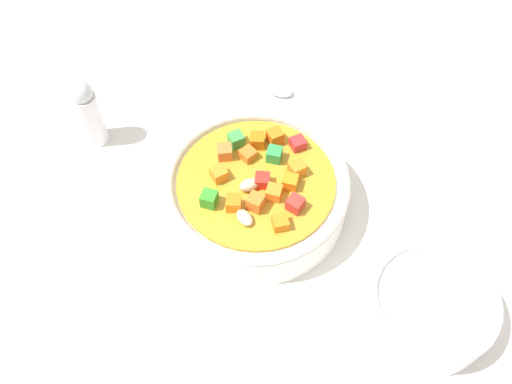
# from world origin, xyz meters

# --- Properties ---
(ground_plane) EXTENTS (1.40, 1.40, 0.02)m
(ground_plane) POSITION_xyz_m (0.00, 0.00, -0.01)
(ground_plane) COLOR silver
(soup_bowl_main) EXTENTS (0.20, 0.20, 0.07)m
(soup_bowl_main) POSITION_xyz_m (-0.00, -0.00, 0.03)
(soup_bowl_main) COLOR white
(soup_bowl_main) RESTS_ON ground_plane
(spoon) EXTENTS (0.20, 0.04, 0.01)m
(spoon) POSITION_xyz_m (0.03, -0.17, 0.00)
(spoon) COLOR silver
(spoon) RESTS_ON ground_plane
(side_bowl_small) EXTENTS (0.13, 0.13, 0.05)m
(side_bowl_small) POSITION_xyz_m (-0.21, 0.01, 0.02)
(side_bowl_small) COLOR white
(side_bowl_small) RESTS_ON ground_plane
(pepper_shaker) EXTENTS (0.03, 0.03, 0.09)m
(pepper_shaker) POSITION_xyz_m (0.22, 0.03, 0.05)
(pepper_shaker) COLOR silver
(pepper_shaker) RESTS_ON ground_plane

